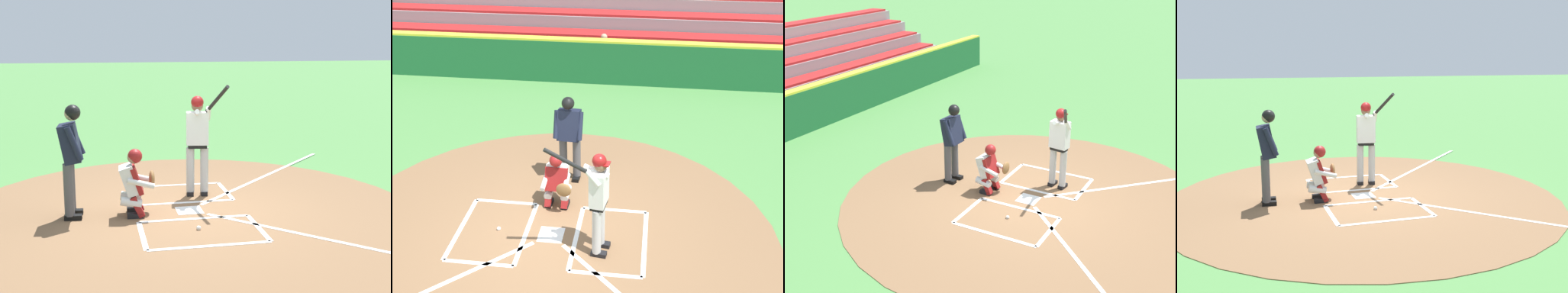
% 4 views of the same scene
% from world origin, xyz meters
% --- Properties ---
extents(ground_plane, '(120.00, 120.00, 0.00)m').
position_xyz_m(ground_plane, '(0.00, 0.00, 0.00)').
color(ground_plane, '#4C8442').
extents(dirt_circle, '(8.00, 8.00, 0.01)m').
position_xyz_m(dirt_circle, '(0.00, 0.00, 0.01)').
color(dirt_circle, brown).
rests_on(dirt_circle, ground).
extents(home_plate_and_chalk, '(7.93, 4.91, 0.01)m').
position_xyz_m(home_plate_and_chalk, '(0.00, 0.88, 0.01)').
color(home_plate_and_chalk, white).
rests_on(home_plate_and_chalk, dirt_circle).
extents(batter, '(1.00, 0.61, 2.13)m').
position_xyz_m(batter, '(-0.87, 0.32, 1.10)').
color(batter, '#BCBCBC').
rests_on(batter, ground).
extents(catcher, '(0.59, 0.63, 1.13)m').
position_xyz_m(catcher, '(0.04, -0.92, 0.59)').
color(catcher, black).
rests_on(catcher, ground).
extents(plate_umpire, '(0.59, 0.43, 1.86)m').
position_xyz_m(plate_umpire, '(-0.03, -1.93, 1.08)').
color(plate_umpire, '#4C4C51').
rests_on(plate_umpire, ground).
extents(baseball, '(0.07, 0.07, 0.07)m').
position_xyz_m(baseball, '(0.96, -0.03, 0.04)').
color(baseball, white).
rests_on(baseball, ground).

